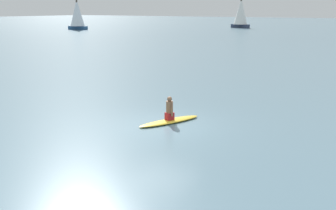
# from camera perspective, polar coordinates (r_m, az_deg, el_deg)

# --- Properties ---
(ground_plane) EXTENTS (400.00, 400.00, 0.00)m
(ground_plane) POSITION_cam_1_polar(r_m,az_deg,el_deg) (16.77, -0.43, -2.86)
(ground_plane) COLOR slate
(surfboard) EXTENTS (3.03, 1.72, 0.13)m
(surfboard) POSITION_cam_1_polar(r_m,az_deg,el_deg) (17.13, 0.22, -2.29)
(surfboard) COLOR gold
(surfboard) RESTS_ON ground
(person_paddler) EXTENTS (0.41, 0.44, 1.01)m
(person_paddler) POSITION_cam_1_polar(r_m,az_deg,el_deg) (16.99, 0.22, -0.61)
(person_paddler) COLOR #A51E23
(person_paddler) RESTS_ON surfboard
(sailboat_far_right) EXTENTS (3.96, 4.92, 7.96)m
(sailboat_far_right) POSITION_cam_1_polar(r_m,az_deg,el_deg) (102.96, 10.26, 12.77)
(sailboat_far_right) COLOR #2D3851
(sailboat_far_right) RESTS_ON ground
(sailboat_center_horizon) EXTENTS (3.50, 4.63, 7.46)m
(sailboat_center_horizon) POSITION_cam_1_polar(r_m,az_deg,el_deg) (94.71, -12.74, 12.46)
(sailboat_center_horizon) COLOR navy
(sailboat_center_horizon) RESTS_ON ground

